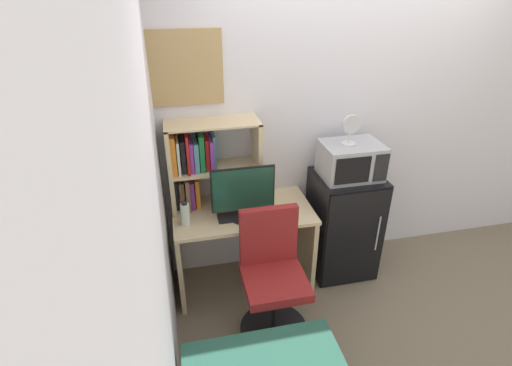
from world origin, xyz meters
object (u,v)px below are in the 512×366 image
object	(u,v)px
computer_mouse	(281,212)
desk_fan	(351,128)
mini_fridge	(343,224)
water_bottle	(185,214)
keyboard	(244,216)
desk_chair	(272,282)
wall_corkboard	(173,69)
hutch_bookshelf	(201,163)
microwave	(351,160)
monitor	(243,192)

from	to	relation	value
computer_mouse	desk_fan	size ratio (longest dim) A/B	0.44
mini_fridge	desk_fan	distance (m)	0.89
computer_mouse	mini_fridge	world-z (taller)	mini_fridge
computer_mouse	water_bottle	size ratio (longest dim) A/B	0.54
keyboard	desk_chair	xyz separation A→B (m)	(0.13, -0.42, -0.32)
computer_mouse	wall_corkboard	bearing A→B (deg)	151.26
keyboard	water_bottle	size ratio (longest dim) A/B	2.06
hutch_bookshelf	microwave	xyz separation A→B (m)	(1.19, -0.13, -0.04)
hutch_bookshelf	monitor	xyz separation A→B (m)	(0.28, -0.27, -0.15)
hutch_bookshelf	keyboard	bearing A→B (deg)	-41.90
desk_fan	desk_chair	bearing A→B (deg)	-144.25
water_bottle	desk_chair	size ratio (longest dim) A/B	0.20
microwave	wall_corkboard	bearing A→B (deg)	169.12
microwave	desk_fan	size ratio (longest dim) A/B	1.95
hutch_bookshelf	desk_fan	bearing A→B (deg)	-6.86
monitor	wall_corkboard	xyz separation A→B (m)	(-0.42, 0.39, 0.84)
hutch_bookshelf	monitor	bearing A→B (deg)	-44.22
water_bottle	desk_chair	bearing A→B (deg)	-35.94
keyboard	water_bottle	xyz separation A→B (m)	(-0.44, -0.01, 0.08)
computer_mouse	keyboard	bearing A→B (deg)	176.86
water_bottle	desk_chair	distance (m)	0.81
desk_fan	keyboard	bearing A→B (deg)	-172.44
desk_chair	wall_corkboard	size ratio (longest dim) A/B	1.38
hutch_bookshelf	mini_fridge	size ratio (longest dim) A/B	0.75
mini_fridge	wall_corkboard	distance (m)	1.90
keyboard	hutch_bookshelf	bearing A→B (deg)	138.10
keyboard	desk_fan	size ratio (longest dim) A/B	1.66
desk_fan	monitor	bearing A→B (deg)	-171.39
monitor	mini_fridge	distance (m)	1.05
water_bottle	monitor	bearing A→B (deg)	-1.12
monitor	desk_chair	size ratio (longest dim) A/B	0.49
monitor	water_bottle	xyz separation A→B (m)	(-0.43, 0.01, -0.14)
computer_mouse	microwave	distance (m)	0.70
water_bottle	mini_fridge	size ratio (longest dim) A/B	0.21
hutch_bookshelf	keyboard	distance (m)	0.53
microwave	water_bottle	bearing A→B (deg)	-174.53
hutch_bookshelf	monitor	distance (m)	0.41
desk_chair	monitor	bearing A→B (deg)	108.03
desk_chair	wall_corkboard	bearing A→B (deg)	124.61
water_bottle	computer_mouse	bearing A→B (deg)	-0.60
water_bottle	desk_fan	world-z (taller)	desk_fan
computer_mouse	wall_corkboard	distance (m)	1.33
keyboard	wall_corkboard	xyz separation A→B (m)	(-0.42, 0.37, 1.05)
water_bottle	microwave	size ratio (longest dim) A/B	0.41
hutch_bookshelf	water_bottle	bearing A→B (deg)	-120.99
mini_fridge	water_bottle	bearing A→B (deg)	-174.66
wall_corkboard	water_bottle	bearing A→B (deg)	-92.71
computer_mouse	water_bottle	xyz separation A→B (m)	(-0.73, 0.01, 0.07)
desk_fan	wall_corkboard	distance (m)	1.39
computer_mouse	mini_fridge	size ratio (longest dim) A/B	0.11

